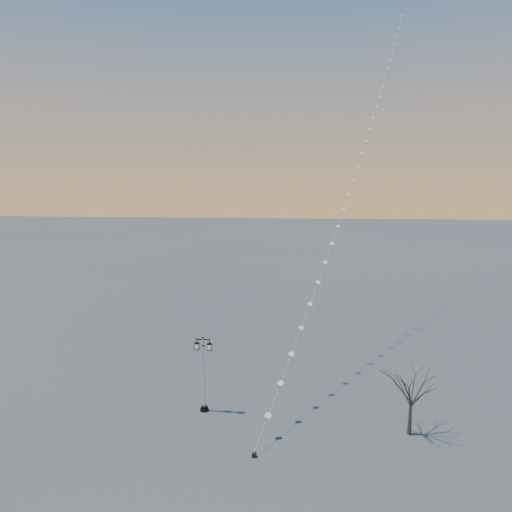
# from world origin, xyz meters

# --- Properties ---
(ground) EXTENTS (300.00, 300.00, 0.00)m
(ground) POSITION_xyz_m (0.00, 0.00, 0.00)
(ground) COLOR #4C4D4E
(ground) RESTS_ON ground
(street_lamp) EXTENTS (1.14, 0.50, 4.49)m
(street_lamp) POSITION_xyz_m (-3.31, 3.58, 2.48)
(street_lamp) COLOR black
(street_lamp) RESTS_ON ground
(bare_tree) EXTENTS (2.15, 2.15, 3.56)m
(bare_tree) POSITION_xyz_m (7.98, 2.20, 2.47)
(bare_tree) COLOR #392F24
(bare_tree) RESTS_ON ground
(kite_train) EXTENTS (16.31, 51.45, 36.92)m
(kite_train) POSITION_xyz_m (7.91, 24.76, 18.39)
(kite_train) COLOR black
(kite_train) RESTS_ON ground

